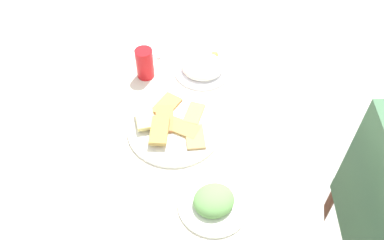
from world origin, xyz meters
name	(u,v)px	position (x,y,z in m)	size (l,w,h in m)	color
ground_plane	(200,219)	(0.00, 0.00, 0.00)	(6.00, 6.00, 0.00)	#B8ABA7
dining_table	(203,138)	(0.00, 0.00, 0.63)	(1.05, 0.81, 0.72)	silver
pide_platter	(173,127)	(0.05, -0.10, 0.73)	(0.32, 0.32, 0.04)	white
salad_plate_greens	(203,67)	(-0.26, -0.05, 0.74)	(0.22, 0.22, 0.06)	white
salad_plate_rice	(214,202)	(0.31, 0.08, 0.74)	(0.21, 0.21, 0.06)	white
soda_can	(145,63)	(-0.20, -0.26, 0.78)	(0.07, 0.07, 0.12)	red
paper_napkin	(152,43)	(-0.39, -0.28, 0.72)	(0.13, 0.13, 0.00)	white
fork	(148,42)	(-0.39, -0.30, 0.72)	(0.20, 0.02, 0.01)	silver
spoon	(157,43)	(-0.39, -0.26, 0.72)	(0.19, 0.01, 0.01)	silver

